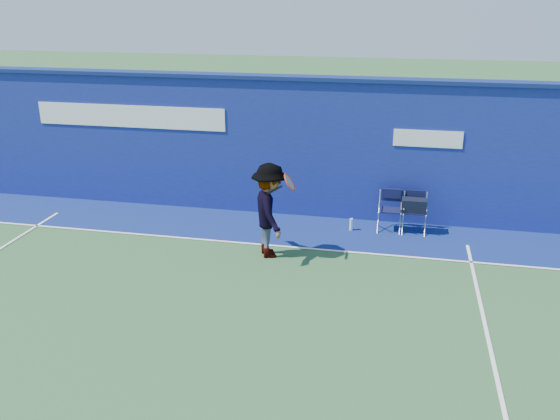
% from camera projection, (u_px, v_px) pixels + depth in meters
% --- Properties ---
extents(ground, '(80.00, 80.00, 0.00)m').
position_uv_depth(ground, '(182.00, 325.00, 8.96)').
color(ground, '#2D552E').
rests_on(ground, ground).
extents(stadium_wall, '(24.00, 0.50, 3.08)m').
position_uv_depth(stadium_wall, '(261.00, 144.00, 13.20)').
color(stadium_wall, navy).
rests_on(stadium_wall, ground).
extents(out_of_bounds_strip, '(24.00, 1.80, 0.01)m').
position_uv_depth(out_of_bounds_strip, '(250.00, 227.00, 12.72)').
color(out_of_bounds_strip, navy).
rests_on(out_of_bounds_strip, ground).
extents(court_lines, '(24.00, 12.00, 0.01)m').
position_uv_depth(court_lines, '(195.00, 305.00, 9.51)').
color(court_lines, white).
rests_on(court_lines, out_of_bounds_strip).
extents(directors_chair_left, '(0.51, 0.47, 0.86)m').
position_uv_depth(directors_chair_left, '(391.00, 218.00, 12.44)').
color(directors_chair_left, silver).
rests_on(directors_chair_left, ground).
extents(directors_chair_right, '(0.51, 0.46, 0.85)m').
position_uv_depth(directors_chair_right, '(413.00, 216.00, 12.33)').
color(directors_chair_right, silver).
rests_on(directors_chair_right, ground).
extents(water_bottle, '(0.07, 0.07, 0.27)m').
position_uv_depth(water_bottle, '(351.00, 224.00, 12.49)').
color(water_bottle, silver).
rests_on(water_bottle, ground).
extents(tennis_player, '(1.10, 1.34, 1.81)m').
position_uv_depth(tennis_player, '(270.00, 211.00, 11.06)').
color(tennis_player, '#EA4738').
rests_on(tennis_player, ground).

